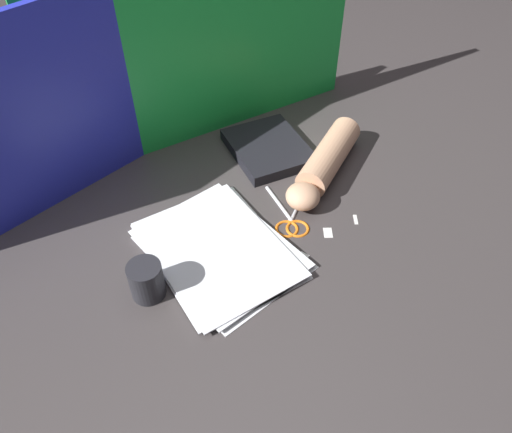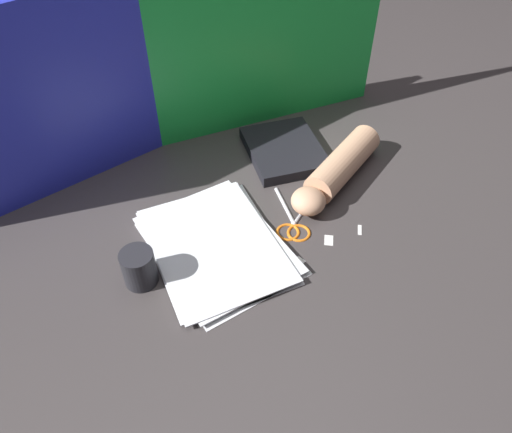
# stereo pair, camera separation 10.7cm
# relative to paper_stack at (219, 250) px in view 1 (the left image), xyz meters

# --- Properties ---
(ground_plane) EXTENTS (6.00, 6.00, 0.00)m
(ground_plane) POSITION_rel_paper_stack_xyz_m (0.09, 0.01, -0.01)
(ground_plane) COLOR #3D3838
(backdrop_panel_left) EXTENTS (0.82, 0.16, 0.45)m
(backdrop_panel_left) POSITION_rel_paper_stack_xyz_m (-0.09, 0.39, 0.22)
(backdrop_panel_left) COLOR #2833D1
(backdrop_panel_left) RESTS_ON ground_plane
(backdrop_panel_center) EXTENTS (0.83, 0.10, 0.46)m
(backdrop_panel_center) POSITION_rel_paper_stack_xyz_m (0.25, 0.39, 0.22)
(backdrop_panel_center) COLOR green
(backdrop_panel_center) RESTS_ON ground_plane
(paper_stack) EXTENTS (0.29, 0.36, 0.02)m
(paper_stack) POSITION_rel_paper_stack_xyz_m (0.00, 0.00, 0.00)
(paper_stack) COLOR white
(paper_stack) RESTS_ON ground_plane
(book_closed) EXTENTS (0.22, 0.26, 0.03)m
(book_closed) POSITION_rel_paper_stack_xyz_m (0.30, 0.21, 0.01)
(book_closed) COLOR black
(book_closed) RESTS_ON ground_plane
(scissors) EXTENTS (0.17, 0.19, 0.01)m
(scissors) POSITION_rel_paper_stack_xyz_m (0.19, -0.02, -0.00)
(scissors) COLOR silver
(scissors) RESTS_ON ground_plane
(hand_forearm) EXTENTS (0.33, 0.22, 0.08)m
(hand_forearm) POSITION_rel_paper_stack_xyz_m (0.35, 0.06, 0.03)
(hand_forearm) COLOR tan
(hand_forearm) RESTS_ON ground_plane
(paper_scrap_near) EXTENTS (0.02, 0.02, 0.00)m
(paper_scrap_near) POSITION_rel_paper_stack_xyz_m (0.14, -0.12, -0.01)
(paper_scrap_near) COLOR white
(paper_scrap_near) RESTS_ON ground_plane
(paper_scrap_mid) EXTENTS (0.02, 0.03, 0.00)m
(paper_scrap_mid) POSITION_rel_paper_stack_xyz_m (0.31, -0.11, -0.01)
(paper_scrap_mid) COLOR white
(paper_scrap_mid) RESTS_ON ground_plane
(paper_scrap_far) EXTENTS (0.03, 0.04, 0.00)m
(paper_scrap_far) POSITION_rel_paper_stack_xyz_m (0.23, -0.10, -0.01)
(paper_scrap_far) COLOR white
(paper_scrap_far) RESTS_ON ground_plane
(mug) EXTENTS (0.07, 0.07, 0.08)m
(mug) POSITION_rel_paper_stack_xyz_m (-0.17, -0.01, 0.03)
(mug) COLOR #232328
(mug) RESTS_ON ground_plane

